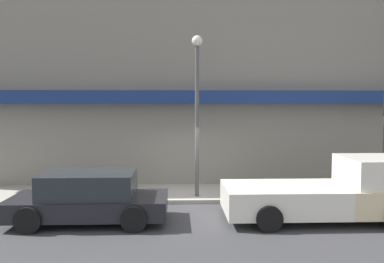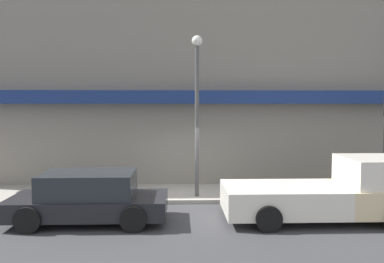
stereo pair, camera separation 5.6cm
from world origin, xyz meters
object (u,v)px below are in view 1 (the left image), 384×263
Objects in this scene: pickup_truck at (334,192)px; street_lamp at (197,97)px; fire_hydrant at (133,187)px; parked_car at (89,198)px.

street_lamp is (-3.79, 2.31, 2.77)m from pickup_truck.
parked_car is at bearing -109.62° from fire_hydrant.
fire_hydrant is at bearing 174.37° from street_lamp.
fire_hydrant is (-6.02, 2.53, -0.35)m from pickup_truck.
parked_car is 2.70m from fire_hydrant.
parked_car is 7.19× the size of fire_hydrant.
pickup_truck reaches higher than fire_hydrant.
street_lamp reaches higher than parked_car.
pickup_truck is 1.27× the size of parked_car.
fire_hydrant is at bearing 69.02° from parked_car.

